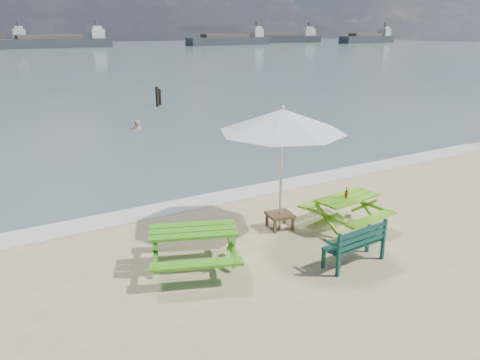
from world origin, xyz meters
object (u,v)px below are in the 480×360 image
park_bench (353,251)px  swimmer (137,137)px  picnic_table_left (194,249)px  side_table (280,220)px  beer_bottle (346,194)px  picnic_table_right (346,212)px  patio_umbrella (283,121)px

park_bench → swimmer: (0.64, 14.47, -0.62)m
picnic_table_left → side_table: 2.53m
park_bench → picnic_table_left: bearing=151.6°
picnic_table_left → beer_bottle: bearing=-1.2°
picnic_table_right → patio_umbrella: 2.61m
swimmer → picnic_table_left: bearing=-104.3°
picnic_table_left → swimmer: bearing=75.7°
side_table → park_bench: bearing=-83.4°
park_bench → swimmer: bearing=87.4°
park_bench → swimmer: size_ratio=0.86×
side_table → patio_umbrella: bearing=180.0°
picnic_table_right → park_bench: bearing=-128.5°
side_table → patio_umbrella: 2.28m
patio_umbrella → picnic_table_left: bearing=-165.3°
picnic_table_left → park_bench: size_ratio=1.70×
park_bench → patio_umbrella: (-0.24, 2.09, 2.21)m
side_table → swimmer: bearing=85.9°
picnic_table_right → park_bench: park_bench is taller
picnic_table_right → patio_umbrella: size_ratio=0.57×
picnic_table_left → beer_bottle: 3.74m
picnic_table_right → swimmer: bearing=92.1°
picnic_table_left → patio_umbrella: bearing=14.7°
picnic_table_left → picnic_table_right: picnic_table_left is taller
beer_bottle → picnic_table_left: bearing=178.8°
side_table → patio_umbrella: (-0.00, 0.00, 2.28)m
picnic_table_right → swimmer: 13.08m
picnic_table_left → patio_umbrella: size_ratio=0.71×
park_bench → patio_umbrella: bearing=96.6°
patio_umbrella → park_bench: bearing=-83.4°
beer_bottle → patio_umbrella: bearing=150.8°
side_table → picnic_table_right: bearing=-26.1°
picnic_table_right → picnic_table_left: bearing=179.5°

